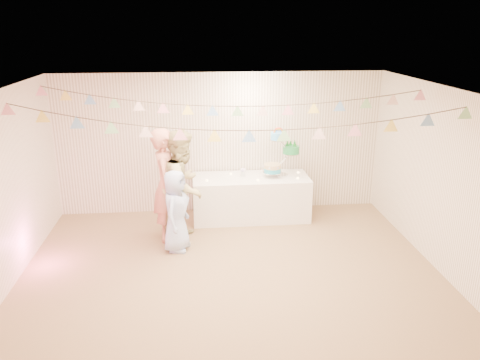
{
  "coord_description": "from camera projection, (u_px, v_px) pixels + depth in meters",
  "views": [
    {
      "loc": [
        -0.44,
        -5.91,
        3.41
      ],
      "look_at": [
        0.2,
        0.8,
        1.15
      ],
      "focal_mm": 35.0,
      "sensor_mm": 36.0,
      "label": 1
    }
  ],
  "objects": [
    {
      "name": "floor",
      "position": [
        231.0,
        274.0,
        6.71
      ],
      "size": [
        6.0,
        6.0,
        0.0
      ],
      "primitive_type": "plane",
      "color": "olive",
      "rests_on": "ground"
    },
    {
      "name": "front_wall",
      "position": [
        254.0,
        288.0,
        3.93
      ],
      "size": [
        6.0,
        6.0,
        0.0
      ],
      "primitive_type": "plane",
      "color": "white",
      "rests_on": "ground"
    },
    {
      "name": "posy",
      "position": [
        243.0,
        174.0,
        8.44
      ],
      "size": [
        0.13,
        0.13,
        0.15
      ],
      "primitive_type": null,
      "color": "white",
      "rests_on": "table"
    },
    {
      "name": "ceiling",
      "position": [
        230.0,
        91.0,
        5.88
      ],
      "size": [
        6.0,
        6.0,
        0.0
      ],
      "primitive_type": "plane",
      "color": "white",
      "rests_on": "ground"
    },
    {
      "name": "right_wall",
      "position": [
        444.0,
        182.0,
        6.56
      ],
      "size": [
        5.0,
        5.0,
        0.0
      ],
      "primitive_type": "plane",
      "color": "white",
      "rests_on": "ground"
    },
    {
      "name": "person_child",
      "position": [
        176.0,
        211.0,
        7.24
      ],
      "size": [
        0.58,
        0.73,
        1.31
      ],
      "primitive_type": "imported",
      "rotation": [
        0.0,
        0.0,
        1.28
      ],
      "color": "#B4C9FF",
      "rests_on": "floor"
    },
    {
      "name": "table",
      "position": [
        251.0,
        197.0,
        8.55
      ],
      "size": [
        2.09,
        0.84,
        0.78
      ],
      "primitive_type": "cube",
      "color": "white",
      "rests_on": "floor"
    },
    {
      "name": "person_adult_a",
      "position": [
        167.0,
        185.0,
        7.55
      ],
      "size": [
        0.48,
        0.7,
        1.87
      ],
      "primitive_type": "imported",
      "rotation": [
        0.0,
        0.0,
        1.53
      ],
      "color": "tan",
      "rests_on": "floor"
    },
    {
      "name": "tealight_1",
      "position": [
        231.0,
        174.0,
        8.56
      ],
      "size": [
        0.04,
        0.04,
        0.03
      ],
      "primitive_type": "cylinder",
      "color": "#FFD88C",
      "rests_on": "table"
    },
    {
      "name": "tealight_5",
      "position": [
        298.0,
        172.0,
        8.64
      ],
      "size": [
        0.04,
        0.04,
        0.03
      ],
      "primitive_type": "cylinder",
      "color": "#FFD88C",
      "rests_on": "table"
    },
    {
      "name": "cake_bottom",
      "position": [
        273.0,
        174.0,
        8.43
      ],
      "size": [
        0.31,
        0.31,
        0.15
      ],
      "primitive_type": null,
      "color": "#2BA9CB",
      "rests_on": "cake_stand"
    },
    {
      "name": "tealight_3",
      "position": [
        268.0,
        172.0,
        8.66
      ],
      "size": [
        0.04,
        0.04,
        0.03
      ],
      "primitive_type": "cylinder",
      "color": "#FFD88C",
      "rests_on": "table"
    },
    {
      "name": "bunting_back",
      "position": [
        225.0,
        98.0,
        7.0
      ],
      "size": [
        5.6,
        1.1,
        0.4
      ],
      "primitive_type": null,
      "color": "pink",
      "rests_on": "ceiling"
    },
    {
      "name": "back_wall",
      "position": [
        221.0,
        144.0,
        8.65
      ],
      "size": [
        6.0,
        6.0,
        0.0
      ],
      "primitive_type": "plane",
      "color": "white",
      "rests_on": "ground"
    },
    {
      "name": "cake_middle",
      "position": [
        290.0,
        157.0,
        8.52
      ],
      "size": [
        0.27,
        0.27,
        0.22
      ],
      "primitive_type": null,
      "color": "#1E8C44",
      "rests_on": "cake_stand"
    },
    {
      "name": "bunting_front",
      "position": [
        232.0,
        117.0,
        5.78
      ],
      "size": [
        5.6,
        0.9,
        0.36
      ],
      "primitive_type": null,
      "color": "#72A5E5",
      "rests_on": "ceiling"
    },
    {
      "name": "tealight_4",
      "position": [
        298.0,
        178.0,
        8.32
      ],
      "size": [
        0.04,
        0.04,
        0.03
      ],
      "primitive_type": "cylinder",
      "color": "#FFD88C",
      "rests_on": "table"
    },
    {
      "name": "platter",
      "position": [
        223.0,
        180.0,
        8.34
      ],
      "size": [
        0.34,
        0.34,
        0.02
      ],
      "primitive_type": "cylinder",
      "color": "white",
      "rests_on": "table"
    },
    {
      "name": "person_adult_b",
      "position": [
        183.0,
        186.0,
        7.53
      ],
      "size": [
        0.96,
        1.08,
        1.85
      ],
      "primitive_type": "imported",
      "rotation": [
        0.0,
        0.0,
        1.23
      ],
      "color": "tan",
      "rests_on": "floor"
    },
    {
      "name": "cake_stand",
      "position": [
        281.0,
        155.0,
        8.4
      ],
      "size": [
        0.74,
        0.44,
        0.83
      ],
      "primitive_type": null,
      "color": "silver",
      "rests_on": "table"
    },
    {
      "name": "cake_top_tier",
      "position": [
        278.0,
        144.0,
        8.3
      ],
      "size": [
        0.25,
        0.25,
        0.19
      ],
      "primitive_type": null,
      "color": "#4BA3ED",
      "rests_on": "cake_stand"
    },
    {
      "name": "tealight_0",
      "position": [
        207.0,
        180.0,
        8.2
      ],
      "size": [
        0.04,
        0.04,
        0.03
      ],
      "primitive_type": "cylinder",
      "color": "#FFD88C",
      "rests_on": "table"
    },
    {
      "name": "tealight_2",
      "position": [
        258.0,
        180.0,
        8.22
      ],
      "size": [
        0.04,
        0.04,
        0.03
      ],
      "primitive_type": "cylinder",
      "color": "#FFD88C",
      "rests_on": "table"
    }
  ]
}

